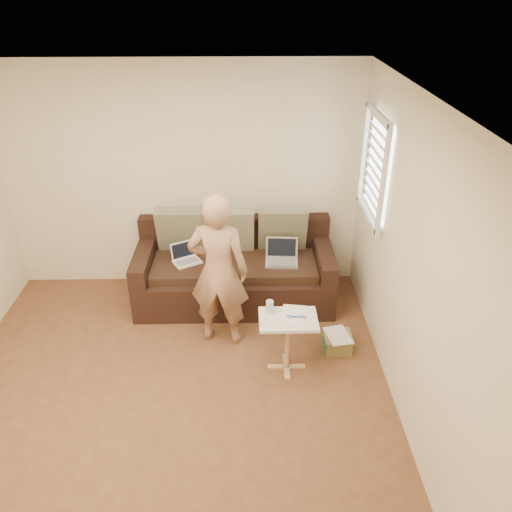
{
  "coord_description": "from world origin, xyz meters",
  "views": [
    {
      "loc": [
        0.69,
        -3.16,
        3.34
      ],
      "look_at": [
        0.8,
        1.4,
        0.78
      ],
      "focal_mm": 35.61,
      "sensor_mm": 36.0,
      "label": 1
    }
  ],
  "objects_px": {
    "sofa": "(234,267)",
    "side_table": "(287,344)",
    "laptop_white": "(187,263)",
    "laptop_silver": "(282,264)",
    "person": "(219,271)",
    "drinking_glass": "(270,307)",
    "striped_box": "(337,342)"
  },
  "relations": [
    {
      "from": "sofa",
      "to": "side_table",
      "type": "relative_size",
      "value": 3.74
    },
    {
      "from": "laptop_white",
      "to": "sofa",
      "type": "bearing_deg",
      "value": -24.16
    },
    {
      "from": "sofa",
      "to": "side_table",
      "type": "bearing_deg",
      "value": -66.96
    },
    {
      "from": "laptop_silver",
      "to": "person",
      "type": "height_order",
      "value": "person"
    },
    {
      "from": "laptop_white",
      "to": "side_table",
      "type": "relative_size",
      "value": 0.5
    },
    {
      "from": "laptop_white",
      "to": "side_table",
      "type": "xyz_separation_m",
      "value": [
        1.03,
        -1.15,
        -0.23
      ]
    },
    {
      "from": "person",
      "to": "drinking_glass",
      "type": "distance_m",
      "value": 0.63
    },
    {
      "from": "laptop_silver",
      "to": "side_table",
      "type": "height_order",
      "value": "laptop_silver"
    },
    {
      "from": "laptop_white",
      "to": "striped_box",
      "type": "bearing_deg",
      "value": -58.78
    },
    {
      "from": "laptop_white",
      "to": "striped_box",
      "type": "distance_m",
      "value": 1.85
    },
    {
      "from": "person",
      "to": "striped_box",
      "type": "distance_m",
      "value": 1.4
    },
    {
      "from": "laptop_silver",
      "to": "side_table",
      "type": "xyz_separation_m",
      "value": [
        -0.02,
        -1.1,
        -0.23
      ]
    },
    {
      "from": "sofa",
      "to": "laptop_silver",
      "type": "distance_m",
      "value": 0.54
    },
    {
      "from": "laptop_white",
      "to": "drinking_glass",
      "type": "height_order",
      "value": "drinking_glass"
    },
    {
      "from": "laptop_silver",
      "to": "striped_box",
      "type": "relative_size",
      "value": 1.27
    },
    {
      "from": "person",
      "to": "side_table",
      "type": "height_order",
      "value": "person"
    },
    {
      "from": "person",
      "to": "side_table",
      "type": "xyz_separation_m",
      "value": [
        0.65,
        -0.47,
        -0.52
      ]
    },
    {
      "from": "side_table",
      "to": "person",
      "type": "bearing_deg",
      "value": 143.85
    },
    {
      "from": "sofa",
      "to": "laptop_silver",
      "type": "relative_size",
      "value": 6.17
    },
    {
      "from": "drinking_glass",
      "to": "person",
      "type": "bearing_deg",
      "value": 142.42
    },
    {
      "from": "person",
      "to": "drinking_glass",
      "type": "bearing_deg",
      "value": 151.69
    },
    {
      "from": "laptop_white",
      "to": "striped_box",
      "type": "relative_size",
      "value": 1.04
    },
    {
      "from": "striped_box",
      "to": "sofa",
      "type": "bearing_deg",
      "value": 138.14
    },
    {
      "from": "drinking_glass",
      "to": "striped_box",
      "type": "bearing_deg",
      "value": 13.16
    },
    {
      "from": "laptop_white",
      "to": "drinking_glass",
      "type": "distance_m",
      "value": 1.37
    },
    {
      "from": "laptop_silver",
      "to": "person",
      "type": "relative_size",
      "value": 0.22
    },
    {
      "from": "laptop_silver",
      "to": "laptop_white",
      "type": "height_order",
      "value": "laptop_silver"
    },
    {
      "from": "laptop_white",
      "to": "drinking_glass",
      "type": "relative_size",
      "value": 2.42
    },
    {
      "from": "laptop_white",
      "to": "side_table",
      "type": "distance_m",
      "value": 1.56
    },
    {
      "from": "striped_box",
      "to": "laptop_silver",
      "type": "bearing_deg",
      "value": 121.64
    },
    {
      "from": "drinking_glass",
      "to": "striped_box",
      "type": "xyz_separation_m",
      "value": [
        0.7,
        0.16,
        -0.56
      ]
    },
    {
      "from": "laptop_white",
      "to": "person",
      "type": "distance_m",
      "value": 0.83
    }
  ]
}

